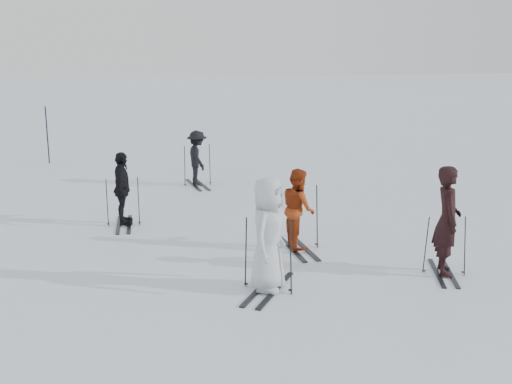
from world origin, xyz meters
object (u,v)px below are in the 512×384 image
at_px(skier_uphill_left, 122,190).
at_px(piste_marker, 47,135).
at_px(skier_uphill_far, 197,159).
at_px(skier_red, 298,210).
at_px(skier_near_dark, 447,222).
at_px(skier_grey, 268,236).

relative_size(skier_uphill_left, piste_marker, 0.85).
distance_m(skier_uphill_left, skier_uphill_far, 4.35).
bearing_deg(skier_uphill_left, skier_red, -122.90).
relative_size(skier_near_dark, skier_grey, 1.02).
xyz_separation_m(skier_uphill_left, piste_marker, (-2.36, 8.27, 0.14)).
distance_m(skier_grey, piste_marker, 13.62).
xyz_separation_m(skier_red, piste_marker, (-5.81, 10.74, 0.16)).
height_order(skier_grey, piste_marker, piste_marker).
bearing_deg(skier_grey, skier_red, 4.26).
bearing_deg(piste_marker, skier_red, -61.62).
relative_size(skier_near_dark, piste_marker, 1.01).
height_order(skier_red, piste_marker, piste_marker).
xyz_separation_m(skier_grey, skier_uphill_left, (-2.32, 4.52, -0.13)).
distance_m(skier_grey, skier_uphill_far, 8.28).
relative_size(skier_uphill_left, skier_uphill_far, 1.06).
xyz_separation_m(skier_near_dark, skier_uphill_far, (-3.44, 8.22, -0.20)).
bearing_deg(skier_red, skier_grey, 148.98).
relative_size(skier_near_dark, skier_uphill_far, 1.25).
relative_size(skier_near_dark, skier_red, 1.21).
bearing_deg(skier_uphill_left, piste_marker, 18.80).
distance_m(skier_uphill_left, piste_marker, 8.60).
bearing_deg(skier_uphill_far, piste_marker, 38.23).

